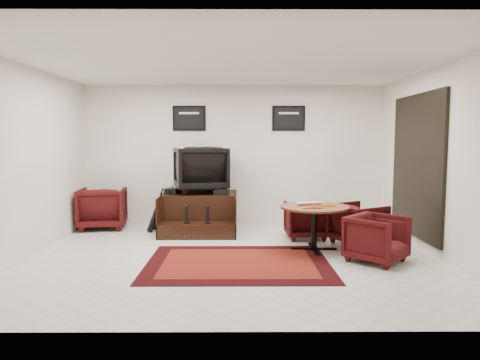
# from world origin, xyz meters

# --- Properties ---
(ground) EXTENTS (6.00, 6.00, 0.00)m
(ground) POSITION_xyz_m (0.00, 0.00, 0.00)
(ground) COLOR silver
(ground) RESTS_ON ground
(room_shell) EXTENTS (6.02, 5.02, 2.81)m
(room_shell) POSITION_xyz_m (0.41, 0.12, 1.79)
(room_shell) COLOR white
(room_shell) RESTS_ON ground
(area_rug) EXTENTS (2.54, 1.91, 0.01)m
(area_rug) POSITION_xyz_m (0.08, -0.36, 0.01)
(area_rug) COLOR black
(area_rug) RESTS_ON ground
(shine_podium) EXTENTS (1.38, 1.42, 0.71)m
(shine_podium) POSITION_xyz_m (-0.64, 1.84, 0.33)
(shine_podium) COLOR black
(shine_podium) RESTS_ON ground
(shine_chair) EXTENTS (1.13, 1.09, 0.97)m
(shine_chair) POSITION_xyz_m (-0.64, 1.98, 1.20)
(shine_chair) COLOR black
(shine_chair) RESTS_ON shine_podium
(shoes_pair) EXTENTS (0.28, 0.33, 0.11)m
(shoes_pair) POSITION_xyz_m (-1.15, 1.76, 0.76)
(shoes_pair) COLOR black
(shoes_pair) RESTS_ON shine_podium
(polish_kit) EXTENTS (0.29, 0.21, 0.10)m
(polish_kit) POSITION_xyz_m (-0.22, 1.60, 0.76)
(polish_kit) COLOR black
(polish_kit) RESTS_ON shine_podium
(umbrella_black) EXTENTS (0.32, 0.12, 0.87)m
(umbrella_black) POSITION_xyz_m (-1.43, 1.65, 0.44)
(umbrella_black) COLOR black
(umbrella_black) RESTS_ON ground
(umbrella_hooked) EXTENTS (0.31, 0.12, 0.83)m
(umbrella_hooked) POSITION_xyz_m (-1.42, 1.88, 0.42)
(umbrella_hooked) COLOR black
(umbrella_hooked) RESTS_ON ground
(armchair_side) EXTENTS (0.96, 0.91, 0.88)m
(armchair_side) POSITION_xyz_m (-2.55, 2.04, 0.44)
(armchair_side) COLOR black
(armchair_side) RESTS_ON ground
(meeting_table) EXTENTS (1.06, 1.06, 0.69)m
(meeting_table) POSITION_xyz_m (1.27, 0.37, 0.61)
(meeting_table) COLOR #49190A
(meeting_table) RESTS_ON ground
(table_chair_back) EXTENTS (0.70, 0.66, 0.70)m
(table_chair_back) POSITION_xyz_m (1.26, 1.19, 0.35)
(table_chair_back) COLOR black
(table_chair_back) RESTS_ON ground
(table_chair_window) EXTENTS (0.95, 0.96, 0.75)m
(table_chair_window) POSITION_xyz_m (2.06, 0.74, 0.37)
(table_chair_window) COLOR black
(table_chair_window) RESTS_ON ground
(table_chair_corner) EXTENTS (0.97, 0.97, 0.73)m
(table_chair_corner) POSITION_xyz_m (2.03, -0.29, 0.36)
(table_chair_corner) COLOR black
(table_chair_corner) RESTS_ON ground
(paper_roll) EXTENTS (0.42, 0.15, 0.05)m
(paper_roll) POSITION_xyz_m (1.21, 0.50, 0.72)
(paper_roll) COLOR white
(paper_roll) RESTS_ON meeting_table
(table_clutter) EXTENTS (0.57, 0.36, 0.01)m
(table_clutter) POSITION_xyz_m (1.35, 0.30, 0.70)
(table_clutter) COLOR orange
(table_clutter) RESTS_ON meeting_table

